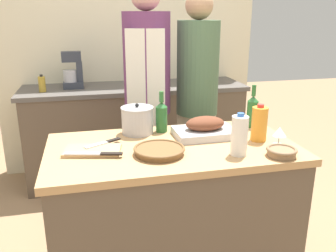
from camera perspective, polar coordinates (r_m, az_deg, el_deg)
The scene contains 20 objects.
kitchen_island at distance 2.18m, azimuth 0.68°, elevation -13.88°, with size 1.38×0.74×0.87m.
back_counter at distance 3.53m, azimuth -5.16°, elevation -0.91°, with size 2.10×0.60×0.92m.
back_wall at distance 3.71m, azimuth -6.30°, elevation 12.82°, with size 2.60×0.10×2.55m.
roasting_pan at distance 2.13m, azimuth 5.95°, elevation -0.46°, with size 0.37×0.25×0.12m.
wicker_basket at distance 1.86m, azimuth -1.41°, elevation -3.92°, with size 0.27×0.27×0.04m.
cutting_board at distance 1.94m, azimuth -12.02°, elevation -3.87°, with size 0.32×0.22×0.02m.
stock_pot at distance 2.18m, azimuth -4.94°, elevation 0.94°, with size 0.20×0.20×0.19m.
mixing_bowl at distance 1.93m, azimuth 17.75°, elevation -3.95°, with size 0.16×0.16×0.05m.
juice_jug at distance 2.11m, azimuth 14.43°, elevation 0.35°, with size 0.09×0.09×0.21m.
milk_jug at distance 1.87m, azimuth 11.39°, elevation -1.50°, with size 0.09×0.09×0.23m.
wine_bottle_green at distance 2.35m, azimuth 13.39°, elevation 2.40°, with size 0.07×0.07×0.28m.
wine_bottle_dark at distance 2.20m, azimuth -1.05°, elevation 1.62°, with size 0.07×0.07×0.25m.
wine_glass_left at distance 2.06m, azimuth 17.45°, elevation -0.97°, with size 0.08×0.08×0.11m.
knife_chef at distance 1.86m, azimuth -11.52°, elevation -4.37°, with size 0.29×0.10×0.01m.
knife_paring at distance 2.00m, azimuth -10.21°, elevation -2.64°, with size 0.21×0.14×0.01m.
stand_mixer at distance 3.39m, azimuth -15.02°, elevation 8.21°, with size 0.18×0.14×0.33m.
condiment_bottle_tall at distance 3.31m, azimuth -19.56°, elevation 6.35°, with size 0.06×0.06×0.15m.
condiment_bottle_short at distance 3.47m, azimuth 4.81°, elevation 7.80°, with size 0.06×0.06×0.15m.
person_cook_aproned at distance 2.65m, azimuth -3.33°, elevation 5.10°, with size 0.34×0.37×1.80m.
person_cook_guest at distance 2.76m, azimuth 4.68°, elevation 4.82°, with size 0.32×0.32×1.73m.
Camera 1 is at (-0.45, -1.81, 1.58)m, focal length 38.00 mm.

